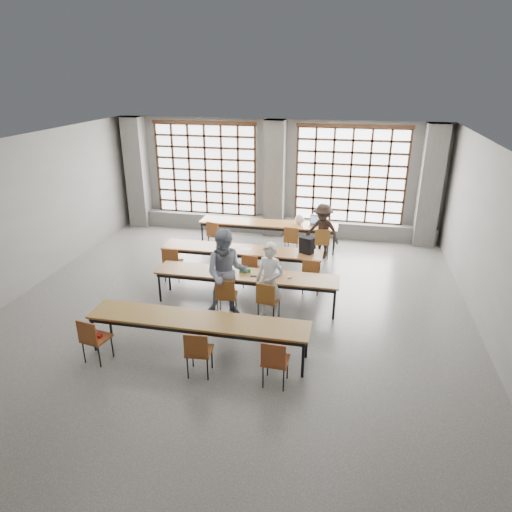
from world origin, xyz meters
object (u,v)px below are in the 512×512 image
at_px(student_male, 269,282).
at_px(laptop_front, 273,271).
at_px(chair_back_mid, 292,238).
at_px(chair_near_right, 275,359).
at_px(chair_back_left, 215,233).
at_px(chair_near_left, 93,336).
at_px(red_pouch, 96,336).
at_px(desk_row_b, 242,251).
at_px(plastic_bag, 299,219).
at_px(desk_row_d, 198,322).
at_px(chair_mid_centre, 251,267).
at_px(chair_mid_left, 172,260).
at_px(chair_mid_right, 311,272).
at_px(student_back, 322,231).
at_px(laptop_back, 316,223).
at_px(desk_row_a, 268,225).
at_px(desk_row_c, 246,277).
at_px(chair_front_left, 226,293).
at_px(chair_front_right, 268,297).
at_px(chair_near_mid, 198,349).
at_px(phone, 254,276).
at_px(backpack, 307,245).
at_px(mouse, 290,277).
at_px(green_box, 245,270).
at_px(student_female, 227,273).
at_px(chair_back_right, 322,240).

bearing_deg(student_male, laptop_front, 111.89).
height_order(chair_back_mid, chair_near_right, same).
distance_m(chair_back_left, chair_near_right, 6.30).
relative_size(chair_near_left, red_pouch, 4.40).
bearing_deg(desk_row_b, chair_back_left, 126.69).
xyz_separation_m(chair_near_right, plastic_bag, (-0.38, 6.36, 0.34)).
relative_size(desk_row_d, chair_mid_centre, 4.55).
bearing_deg(desk_row_d, chair_mid_left, 119.74).
bearing_deg(chair_mid_right, chair_near_left, -134.68).
distance_m(student_back, laptop_front, 3.12).
distance_m(chair_back_mid, laptop_back, 0.97).
distance_m(student_male, plastic_bag, 4.17).
bearing_deg(laptop_front, desk_row_a, 102.29).
relative_size(chair_back_left, student_back, 0.58).
bearing_deg(desk_row_c, chair_front_left, -114.78).
distance_m(chair_front_right, red_pouch, 3.35).
relative_size(desk_row_b, chair_back_left, 4.55).
distance_m(chair_near_mid, phone, 2.63).
distance_m(desk_row_a, backpack, 2.53).
bearing_deg(chair_near_right, chair_mid_centre, 108.28).
height_order(desk_row_b, backpack, backpack).
relative_size(chair_back_mid, student_male, 0.53).
relative_size(chair_mid_centre, chair_front_left, 1.00).
distance_m(desk_row_d, student_back, 5.49).
distance_m(desk_row_a, chair_near_left, 6.60).
height_order(mouse, backpack, backpack).
xyz_separation_m(desk_row_c, chair_back_left, (-1.62, 2.99, -0.13)).
height_order(chair_back_left, plastic_bag, plastic_bag).
bearing_deg(chair_back_left, chair_mid_right, -36.47).
relative_size(chair_mid_left, green_box, 3.52).
height_order(chair_back_left, laptop_back, laptop_back).
height_order(student_male, student_back, student_male).
bearing_deg(chair_near_left, student_female, 50.29).
bearing_deg(desk_row_a, desk_row_d, -92.18).
xyz_separation_m(desk_row_b, green_box, (0.41, -1.35, 0.11)).
bearing_deg(chair_near_right, chair_back_left, 115.44).
xyz_separation_m(desk_row_c, student_back, (1.41, 3.12, 0.09)).
relative_size(student_male, backpack, 4.15).
xyz_separation_m(desk_row_b, red_pouch, (-1.65, -4.05, -0.16)).
bearing_deg(chair_mid_centre, chair_mid_left, -179.99).
xyz_separation_m(chair_back_mid, student_male, (0.00, -3.49, 0.29)).
relative_size(chair_mid_centre, mouse, 8.98).
xyz_separation_m(chair_back_mid, chair_front_right, (-0.01, -3.61, 0.00)).
height_order(chair_back_mid, chair_mid_centre, same).
bearing_deg(chair_mid_centre, laptop_back, 67.08).
bearing_deg(chair_back_right, phone, -111.85).
xyz_separation_m(chair_mid_left, phone, (2.23, -0.91, 0.20)).
relative_size(desk_row_b, desk_row_d, 1.00).
relative_size(desk_row_d, plastic_bag, 13.99).
relative_size(chair_back_right, student_back, 0.58).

